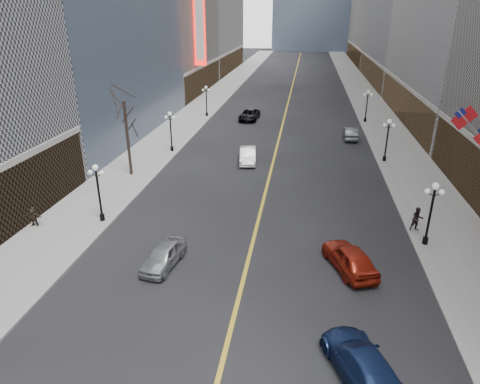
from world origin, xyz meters
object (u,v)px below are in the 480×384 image
(streetlamp_west_3, at_px, (206,98))
(car_nb_far, at_px, (249,115))
(streetlamp_east_2, at_px, (388,136))
(car_nb_mid, at_px, (248,155))
(car_nb_near, at_px, (163,256))
(car_sb_mid, at_px, (350,258))
(streetlamp_west_2, at_px, (171,127))
(streetlamp_east_3, at_px, (367,103))
(car_sb_far, at_px, (350,133))
(streetlamp_west_1, at_px, (98,187))
(streetlamp_east_1, at_px, (432,208))
(car_sb_near, at_px, (362,364))

(streetlamp_west_3, relative_size, car_nb_far, 0.83)
(streetlamp_east_2, height_order, car_nb_mid, streetlamp_east_2)
(streetlamp_west_3, distance_m, car_nb_mid, 22.34)
(car_nb_near, bearing_deg, car_sb_mid, 15.00)
(streetlamp_west_2, height_order, car_nb_far, streetlamp_west_2)
(streetlamp_west_2, distance_m, car_sb_mid, 28.48)
(streetlamp_east_3, xyz_separation_m, car_nb_near, (-17.02, -41.16, -2.18))
(car_nb_mid, bearing_deg, car_sb_far, 36.03)
(streetlamp_west_1, height_order, car_nb_far, streetlamp_west_1)
(car_nb_mid, bearing_deg, streetlamp_east_1, -54.72)
(car_nb_far, relative_size, car_sb_mid, 1.12)
(streetlamp_west_2, xyz_separation_m, car_nb_mid, (9.11, -2.29, -2.12))
(streetlamp_west_1, xyz_separation_m, car_sb_near, (18.02, -12.56, -2.13))
(streetlamp_east_2, height_order, streetlamp_east_3, same)
(streetlamp_east_3, relative_size, streetlamp_west_1, 1.00)
(streetlamp_east_3, relative_size, streetlamp_west_3, 1.00)
(streetlamp_east_1, relative_size, car_nb_near, 1.07)
(streetlamp_east_1, xyz_separation_m, streetlamp_west_2, (-23.60, 18.00, 0.00))
(streetlamp_east_1, distance_m, streetlamp_west_3, 43.05)
(streetlamp_west_1, relative_size, car_sb_near, 0.85)
(streetlamp_east_2, xyz_separation_m, car_nb_mid, (-14.49, -2.29, -2.12))
(streetlamp_west_2, distance_m, car_nb_near, 24.18)
(streetlamp_east_3, height_order, car_sb_mid, streetlamp_east_3)
(car_sb_mid, bearing_deg, streetlamp_east_3, -120.07)
(streetlamp_east_3, bearing_deg, streetlamp_east_1, -90.00)
(streetlamp_west_1, xyz_separation_m, streetlamp_west_3, (0.00, 36.00, 0.00))
(car_nb_mid, relative_size, car_sb_near, 0.89)
(car_nb_near, distance_m, car_sb_mid, 11.66)
(streetlamp_east_3, distance_m, streetlamp_west_1, 43.05)
(streetlamp_west_2, xyz_separation_m, car_sb_mid, (18.17, -21.84, -2.07))
(streetlamp_west_3, xyz_separation_m, car_nb_near, (6.58, -41.16, -2.18))
(streetlamp_east_1, xyz_separation_m, car_sb_mid, (-5.43, -3.84, -2.07))
(streetlamp_east_1, distance_m, streetlamp_west_1, 23.60)
(streetlamp_east_2, xyz_separation_m, car_sb_mid, (-5.43, -21.84, -2.07))
(streetlamp_east_3, bearing_deg, car_sb_far, -107.22)
(car_nb_near, relative_size, car_nb_mid, 0.89)
(car_sb_near, height_order, car_sb_mid, car_sb_mid)
(streetlamp_west_1, height_order, car_nb_near, streetlamp_west_1)
(streetlamp_east_1, relative_size, streetlamp_west_1, 1.00)
(streetlamp_west_3, bearing_deg, streetlamp_east_2, -37.33)
(streetlamp_west_2, relative_size, streetlamp_west_3, 1.00)
(car_nb_mid, bearing_deg, car_sb_mid, -72.54)
(streetlamp_east_1, bearing_deg, streetlamp_east_2, 90.00)
(streetlamp_east_1, relative_size, car_sb_mid, 0.93)
(streetlamp_west_2, xyz_separation_m, car_nb_far, (6.72, 16.98, -2.14))
(car_nb_far, distance_m, car_sb_far, 16.27)
(streetlamp_east_1, relative_size, car_nb_mid, 0.96)
(streetlamp_west_3, relative_size, car_sb_near, 0.85)
(streetlamp_east_1, xyz_separation_m, car_sb_far, (-2.88, 26.70, -2.15))
(streetlamp_east_3, bearing_deg, car_sb_near, -96.56)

